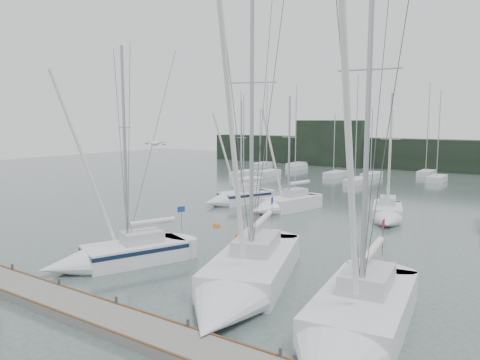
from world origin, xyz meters
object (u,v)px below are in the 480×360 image
sailboat_mid_b (280,205)px  buoy_c (217,226)px  sailboat_near_right (350,331)px  sailboat_mid_a (234,198)px  sailboat_near_center (240,284)px  buoy_a (239,236)px  sailboat_near_left (108,257)px  sailboat_mid_c (387,215)px

sailboat_mid_b → buoy_c: 7.91m
sailboat_near_right → sailboat_mid_a: bearing=125.8°
sailboat_near_center → sailboat_mid_b: size_ratio=1.54×
sailboat_near_right → sailboat_mid_b: 25.13m
sailboat_near_center → buoy_a: sailboat_near_center is taller
sailboat_near_left → buoy_c: size_ratio=22.78×
sailboat_mid_c → buoy_c: size_ratio=19.08×
sailboat_near_right → sailboat_mid_c: 22.35m
sailboat_mid_a → sailboat_mid_b: (5.43, -0.53, -0.03)m
sailboat_mid_b → sailboat_mid_c: 9.27m
buoy_c → sailboat_near_left: bearing=-84.7°
sailboat_mid_c → sailboat_mid_a: bearing=165.9°
sailboat_mid_b → sailboat_mid_c: size_ratio=1.00×
sailboat_near_center → sailboat_near_right: 6.33m
buoy_c → sailboat_mid_a: bearing=116.6°
buoy_a → sailboat_mid_c: bearing=55.9°
sailboat_near_center → sailboat_mid_a: size_ratio=1.58×
sailboat_near_center → buoy_a: 11.26m
sailboat_mid_a → sailboat_mid_b: bearing=17.4°
sailboat_mid_c → buoy_c: (-10.45, -8.96, -0.54)m
sailboat_near_left → sailboat_near_center: (8.59, 0.48, 0.05)m
buoy_a → buoy_c: buoy_c is taller
sailboat_near_right → buoy_c: 20.25m
sailboat_mid_b → sailboat_mid_c: (9.19, 1.17, -0.01)m
buoy_a → sailboat_mid_b: bearing=101.9°
sailboat_near_left → buoy_a: size_ratio=25.41×
sailboat_near_right → sailboat_mid_b: size_ratio=1.54×
sailboat_near_left → buoy_a: 9.99m
sailboat_near_left → sailboat_near_right: (14.65, -1.36, 0.08)m
sailboat_near_left → buoy_a: bearing=100.0°
sailboat_near_right → sailboat_mid_a: sailboat_near_right is taller
sailboat_near_left → buoy_c: (-1.05, 11.41, -0.55)m
sailboat_mid_a → buoy_c: bearing=-40.4°
sailboat_near_center → sailboat_mid_b: sailboat_near_center is taller
sailboat_near_center → buoy_c: (-9.64, 10.93, -0.61)m
sailboat_near_right → sailboat_mid_b: bearing=117.6°
sailboat_mid_a → buoy_c: 9.33m
sailboat_near_center → sailboat_mid_c: size_ratio=1.55×
buoy_c → sailboat_near_center: bearing=-48.6°
buoy_a → buoy_c: (-3.24, 1.68, 0.00)m
sailboat_near_left → sailboat_mid_c: sailboat_near_left is taller
sailboat_near_left → sailboat_near_right: 14.71m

